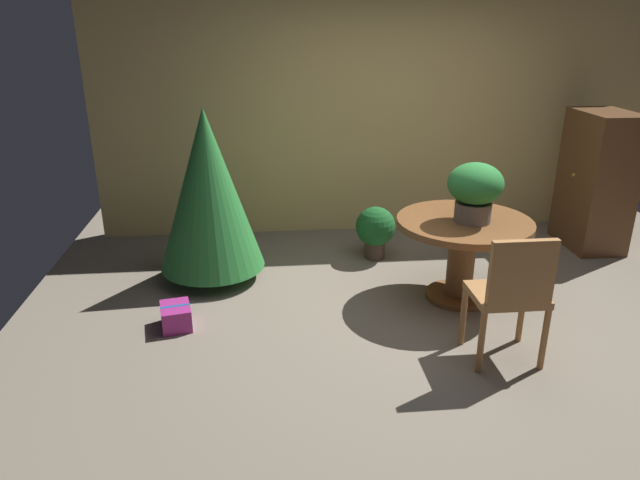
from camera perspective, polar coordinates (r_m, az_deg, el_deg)
The scene contains 9 objects.
ground_plane at distance 4.70m, azimuth 10.60°, elevation -7.77°, with size 6.60×6.60×0.00m, color #756B5B.
back_wall_panel at distance 6.33m, azimuth 5.95°, elevation 12.48°, with size 6.00×0.10×2.60m, color tan.
round_dining_table at distance 4.92m, azimuth 13.85°, elevation -0.15°, with size 1.10×1.10×0.70m.
flower_vase at distance 4.75m, azimuth 15.00°, elevation 4.91°, with size 0.44×0.44×0.48m.
wooden_chair_near at distance 4.06m, azimuth 18.35°, elevation -4.79°, with size 0.48×0.41×0.94m.
holiday_tree at distance 5.14m, azimuth -10.93°, elevation 4.83°, with size 0.93×0.93×1.55m.
gift_box_purple at distance 4.63m, azimuth -13.96°, elevation -7.29°, with size 0.27×0.32×0.18m.
wooden_cabinet at distance 6.50m, azimuth 25.52°, elevation 5.25°, with size 0.51×0.73×1.38m.
potted_plant at distance 5.69m, azimuth 5.46°, elevation 1.10°, with size 0.39×0.39×0.52m.
Camera 1 is at (-1.25, -3.94, 2.25)m, focal length 32.57 mm.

